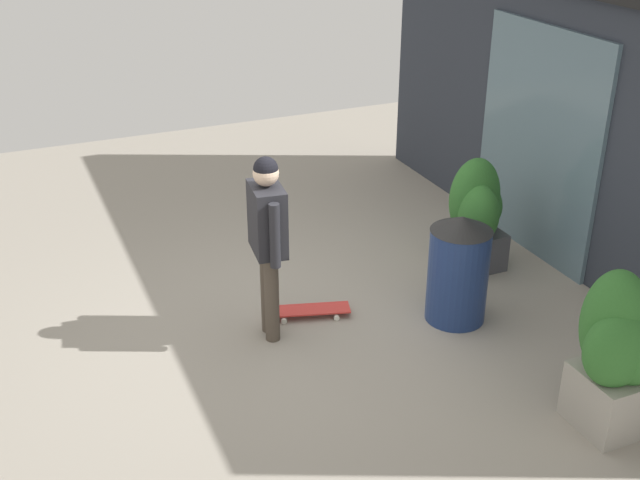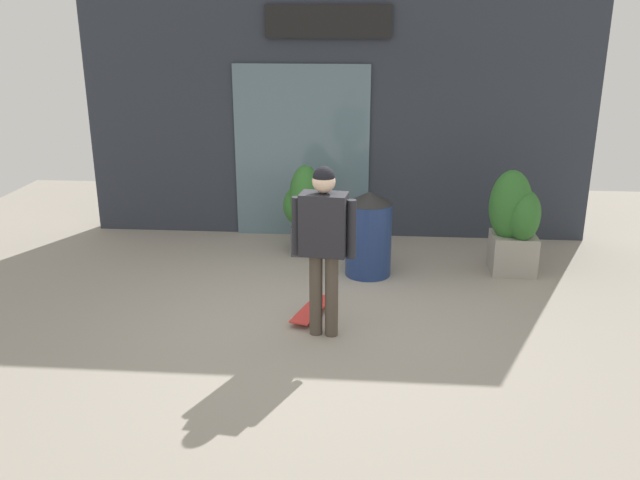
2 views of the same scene
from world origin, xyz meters
The scene contains 7 objects.
ground_plane centered at (0.00, 0.00, 0.00)m, with size 12.00×12.00×0.00m, color gray.
building_facade centered at (-0.02, 3.16, 1.83)m, with size 7.06×0.31×3.69m.
skateboarder centered at (0.08, -0.20, 1.05)m, with size 0.62×0.31×1.71m.
skateboard centered at (-0.08, 0.24, 0.06)m, with size 0.42×0.80×0.08m.
planter_box_left centered at (-0.32, 2.21, 0.63)m, with size 0.71×0.61×1.20m.
planter_box_right centered at (2.29, 1.71, 0.68)m, with size 0.64×0.66×1.29m.
trash_bin centered at (0.50, 1.49, 0.53)m, with size 0.57×0.57×1.05m.
Camera 1 is at (5.86, -2.22, 3.96)m, focal length 44.54 mm.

